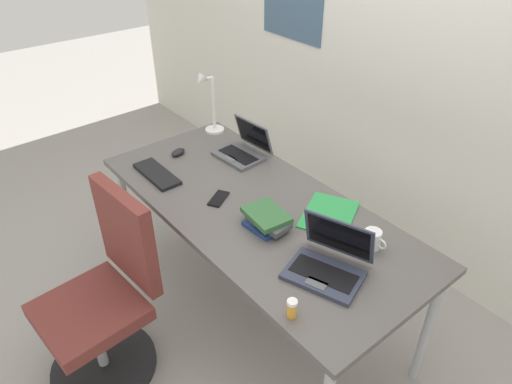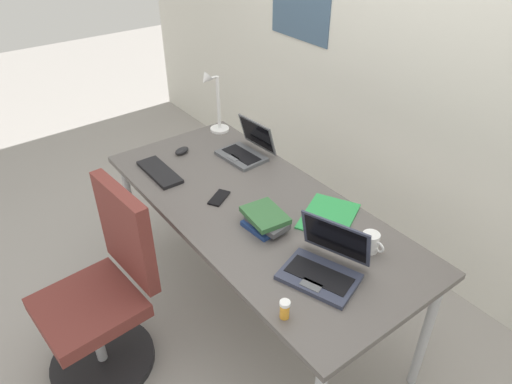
{
  "view_description": "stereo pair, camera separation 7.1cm",
  "coord_description": "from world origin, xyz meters",
  "px_view_note": "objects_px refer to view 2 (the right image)",
  "views": [
    {
      "loc": [
        1.45,
        -1.18,
        2.09
      ],
      "look_at": [
        0.0,
        0.0,
        0.82
      ],
      "focal_mm": 32.79,
      "sensor_mm": 36.0,
      "label": 1
    },
    {
      "loc": [
        1.5,
        -1.12,
        2.09
      ],
      "look_at": [
        0.0,
        0.0,
        0.82
      ],
      "focal_mm": 32.79,
      "sensor_mm": 36.0,
      "label": 2
    }
  ],
  "objects_px": {
    "cell_phone": "(219,198)",
    "paper_folder_front_right": "(329,216)",
    "laptop_front_left": "(324,265)",
    "coffee_mug": "(371,242)",
    "pill_bottle": "(285,309)",
    "book_stack": "(265,220)",
    "computer_mouse": "(182,151)",
    "external_keyboard": "(160,172)",
    "desk_lamp": "(214,103)",
    "laptop_center": "(246,149)",
    "office_chair": "(105,301)"
  },
  "relations": [
    {
      "from": "cell_phone",
      "to": "paper_folder_front_right",
      "type": "distance_m",
      "value": 0.55
    },
    {
      "from": "laptop_front_left",
      "to": "coffee_mug",
      "type": "bearing_deg",
      "value": 86.04
    },
    {
      "from": "pill_bottle",
      "to": "book_stack",
      "type": "bearing_deg",
      "value": 149.86
    },
    {
      "from": "cell_phone",
      "to": "paper_folder_front_right",
      "type": "relative_size",
      "value": 0.44
    },
    {
      "from": "computer_mouse",
      "to": "paper_folder_front_right",
      "type": "height_order",
      "value": "computer_mouse"
    },
    {
      "from": "laptop_front_left",
      "to": "external_keyboard",
      "type": "relative_size",
      "value": 1.13
    },
    {
      "from": "book_stack",
      "to": "laptop_front_left",
      "type": "bearing_deg",
      "value": 0.94
    },
    {
      "from": "external_keyboard",
      "to": "cell_phone",
      "type": "relative_size",
      "value": 2.43
    },
    {
      "from": "external_keyboard",
      "to": "pill_bottle",
      "type": "relative_size",
      "value": 4.18
    },
    {
      "from": "laptop_front_left",
      "to": "computer_mouse",
      "type": "distance_m",
      "value": 1.23
    },
    {
      "from": "computer_mouse",
      "to": "coffee_mug",
      "type": "bearing_deg",
      "value": -6.59
    },
    {
      "from": "paper_folder_front_right",
      "to": "cell_phone",
      "type": "bearing_deg",
      "value": -142.74
    },
    {
      "from": "laptop_front_left",
      "to": "paper_folder_front_right",
      "type": "xyz_separation_m",
      "value": [
        -0.26,
        0.29,
        -0.04
      ]
    },
    {
      "from": "desk_lamp",
      "to": "book_stack",
      "type": "xyz_separation_m",
      "value": [
        0.96,
        -0.35,
        -0.16
      ]
    },
    {
      "from": "laptop_front_left",
      "to": "coffee_mug",
      "type": "distance_m",
      "value": 0.26
    },
    {
      "from": "laptop_front_left",
      "to": "computer_mouse",
      "type": "height_order",
      "value": "laptop_front_left"
    },
    {
      "from": "laptop_center",
      "to": "coffee_mug",
      "type": "distance_m",
      "value": 1.0
    },
    {
      "from": "pill_bottle",
      "to": "book_stack",
      "type": "distance_m",
      "value": 0.54
    },
    {
      "from": "external_keyboard",
      "to": "office_chair",
      "type": "height_order",
      "value": "office_chair"
    },
    {
      "from": "laptop_center",
      "to": "office_chair",
      "type": "height_order",
      "value": "office_chair"
    },
    {
      "from": "laptop_center",
      "to": "pill_bottle",
      "type": "relative_size",
      "value": 3.65
    },
    {
      "from": "laptop_front_left",
      "to": "laptop_center",
      "type": "bearing_deg",
      "value": 162.0
    },
    {
      "from": "paper_folder_front_right",
      "to": "laptop_front_left",
      "type": "bearing_deg",
      "value": -47.44
    },
    {
      "from": "laptop_front_left",
      "to": "cell_phone",
      "type": "xyz_separation_m",
      "value": [
        -0.7,
        -0.05,
        -0.04
      ]
    },
    {
      "from": "external_keyboard",
      "to": "computer_mouse",
      "type": "distance_m",
      "value": 0.24
    },
    {
      "from": "laptop_center",
      "to": "computer_mouse",
      "type": "xyz_separation_m",
      "value": [
        -0.25,
        -0.29,
        -0.02
      ]
    },
    {
      "from": "desk_lamp",
      "to": "paper_folder_front_right",
      "type": "xyz_separation_m",
      "value": [
        1.08,
        -0.05,
        -0.19
      ]
    },
    {
      "from": "computer_mouse",
      "to": "desk_lamp",
      "type": "bearing_deg",
      "value": 94.3
    },
    {
      "from": "pill_bottle",
      "to": "coffee_mug",
      "type": "bearing_deg",
      "value": 96.83
    },
    {
      "from": "laptop_front_left",
      "to": "computer_mouse",
      "type": "bearing_deg",
      "value": 178.54
    },
    {
      "from": "computer_mouse",
      "to": "book_stack",
      "type": "xyz_separation_m",
      "value": [
        0.84,
        -0.04,
        0.02
      ]
    },
    {
      "from": "laptop_front_left",
      "to": "pill_bottle",
      "type": "bearing_deg",
      "value": -73.48
    },
    {
      "from": "computer_mouse",
      "to": "cell_phone",
      "type": "height_order",
      "value": "computer_mouse"
    },
    {
      "from": "laptop_center",
      "to": "external_keyboard",
      "type": "xyz_separation_m",
      "value": [
        -0.12,
        -0.5,
        -0.03
      ]
    },
    {
      "from": "cell_phone",
      "to": "external_keyboard",
      "type": "bearing_deg",
      "value": 167.27
    },
    {
      "from": "laptop_center",
      "to": "paper_folder_front_right",
      "type": "height_order",
      "value": "laptop_center"
    },
    {
      "from": "laptop_front_left",
      "to": "paper_folder_front_right",
      "type": "height_order",
      "value": "laptop_front_left"
    },
    {
      "from": "book_stack",
      "to": "paper_folder_front_right",
      "type": "distance_m",
      "value": 0.32
    },
    {
      "from": "desk_lamp",
      "to": "laptop_front_left",
      "type": "height_order",
      "value": "desk_lamp"
    },
    {
      "from": "desk_lamp",
      "to": "paper_folder_front_right",
      "type": "height_order",
      "value": "desk_lamp"
    },
    {
      "from": "laptop_front_left",
      "to": "external_keyboard",
      "type": "xyz_separation_m",
      "value": [
        -1.1,
        -0.18,
        -0.03
      ]
    },
    {
      "from": "desk_lamp",
      "to": "office_chair",
      "type": "bearing_deg",
      "value": -59.57
    },
    {
      "from": "external_keyboard",
      "to": "book_stack",
      "type": "relative_size",
      "value": 1.39
    },
    {
      "from": "external_keyboard",
      "to": "laptop_center",
      "type": "bearing_deg",
      "value": 75.84
    },
    {
      "from": "cell_phone",
      "to": "book_stack",
      "type": "bearing_deg",
      "value": -23.11
    },
    {
      "from": "cell_phone",
      "to": "pill_bottle",
      "type": "bearing_deg",
      "value": -46.81
    },
    {
      "from": "laptop_front_left",
      "to": "pill_bottle",
      "type": "distance_m",
      "value": 0.29
    },
    {
      "from": "desk_lamp",
      "to": "paper_folder_front_right",
      "type": "distance_m",
      "value": 1.1
    },
    {
      "from": "laptop_front_left",
      "to": "cell_phone",
      "type": "bearing_deg",
      "value": -175.98
    },
    {
      "from": "paper_folder_front_right",
      "to": "coffee_mug",
      "type": "bearing_deg",
      "value": -5.76
    }
  ]
}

